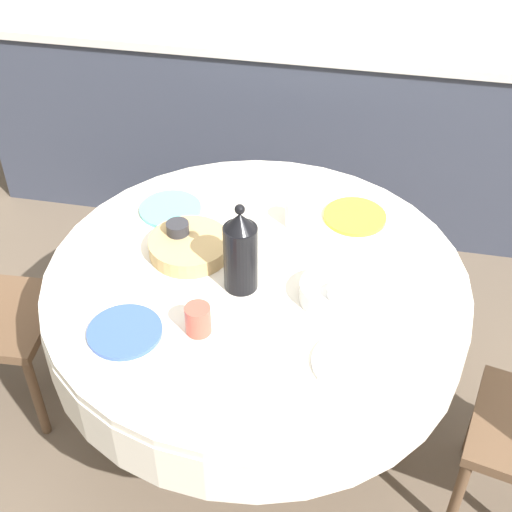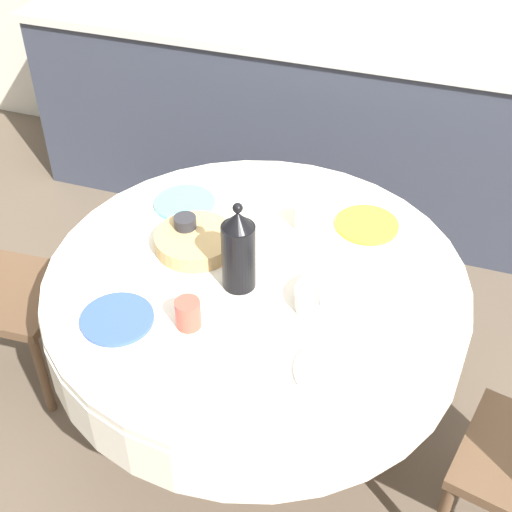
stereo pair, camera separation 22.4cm
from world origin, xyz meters
TOP-DOWN VIEW (x-y plane):
  - ground_plane at (0.00, 0.00)m, footprint 12.00×12.00m
  - kitchen_counter at (0.00, 1.47)m, footprint 3.24×0.64m
  - dining_table at (0.00, 0.00)m, footprint 1.38×1.38m
  - plate_near_left at (-0.33, -0.33)m, footprint 0.22×0.22m
  - cup_near_left at (-0.12, -0.28)m, footprint 0.08×0.08m
  - plate_near_right at (0.34, -0.32)m, footprint 0.22×0.22m
  - cup_near_right at (0.28, -0.12)m, footprint 0.08×0.08m
  - plate_far_left at (-0.37, 0.28)m, footprint 0.22×0.22m
  - cup_far_left at (-0.28, 0.10)m, footprint 0.08×0.08m
  - plate_far_right at (0.29, 0.37)m, footprint 0.22×0.22m
  - cup_far_right at (0.08, 0.29)m, footprint 0.08×0.08m
  - coffee_carafe at (-0.04, -0.06)m, footprint 0.11×0.11m
  - bread_basket at (-0.24, 0.07)m, footprint 0.27×0.27m
  - fruit_bowl at (0.25, -0.07)m, footprint 0.19×0.19m

SIDE VIEW (x-z plane):
  - ground_plane at x=0.00m, z-range 0.00..0.00m
  - kitchen_counter at x=0.00m, z-range 0.00..0.96m
  - dining_table at x=0.00m, z-range 0.24..0.97m
  - plate_near_left at x=-0.33m, z-range 0.73..0.74m
  - plate_near_right at x=0.34m, z-range 0.73..0.74m
  - plate_far_left at x=-0.37m, z-range 0.73..0.74m
  - plate_far_right at x=0.29m, z-range 0.73..0.74m
  - bread_basket at x=-0.24m, z-range 0.73..0.78m
  - fruit_bowl at x=0.25m, z-range 0.73..0.79m
  - cup_near_left at x=-0.12m, z-range 0.73..0.82m
  - cup_near_right at x=0.28m, z-range 0.73..0.82m
  - cup_far_left at x=-0.28m, z-range 0.73..0.82m
  - cup_far_right at x=0.08m, z-range 0.73..0.82m
  - coffee_carafe at x=-0.04m, z-range 0.71..1.02m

